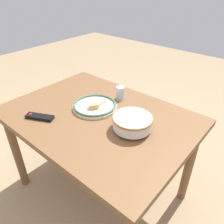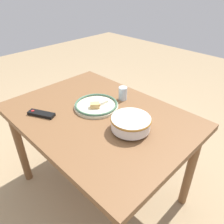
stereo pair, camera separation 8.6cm
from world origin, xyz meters
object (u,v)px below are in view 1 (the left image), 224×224
food_plate (95,106)px  tv_remote (40,117)px  noodle_bowl (132,122)px  drinking_glass (120,93)px

food_plate → tv_remote: size_ratio=1.64×
noodle_bowl → tv_remote: (0.50, 0.28, -0.04)m
noodle_bowl → tv_remote: noodle_bowl is taller
noodle_bowl → tv_remote: 0.58m
tv_remote → drinking_glass: bearing=-49.5°
food_plate → tv_remote: (0.17, 0.31, -0.01)m
food_plate → drinking_glass: bearing=-103.4°
noodle_bowl → food_plate: noodle_bowl is taller
tv_remote → food_plate: bearing=-55.4°
drinking_glass → food_plate: bearing=76.6°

